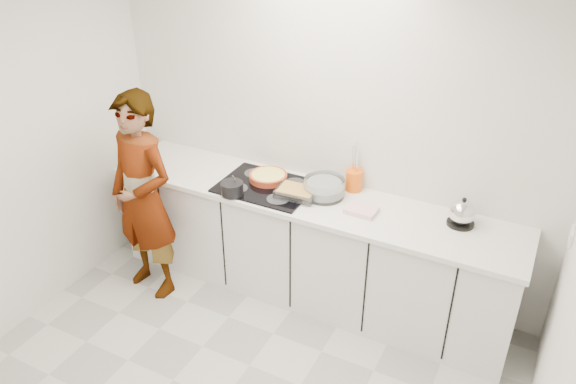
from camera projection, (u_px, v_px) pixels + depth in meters
The scene contains 13 objects.
wall_back at pixel (327, 134), 4.29m from camera, with size 3.60×0.00×2.60m, color white.
wall_right at pixel (567, 348), 2.36m from camera, with size 0.02×3.20×2.60m.
base_cabinets at pixel (307, 248), 4.47m from camera, with size 3.20×0.58×0.87m, color white.
countertop at pixel (308, 199), 4.25m from camera, with size 3.24×0.64×0.04m, color white.
hob at pixel (266, 186), 4.36m from camera, with size 0.72×0.54×0.01m, color black.
tart_dish at pixel (268, 177), 4.42m from camera, with size 0.37×0.37×0.05m.
saucepan at pixel (232, 188), 4.22m from camera, with size 0.22×0.22×0.16m.
baking_dish at pixel (297, 192), 4.20m from camera, with size 0.32×0.24×0.06m.
mixing_bowl at pixel (324, 188), 4.21m from camera, with size 0.40×0.40×0.14m.
tea_towel at pixel (361, 210), 4.03m from camera, with size 0.22×0.16×0.04m, color white.
kettle at pixel (462, 213), 3.85m from camera, with size 0.23×0.23×0.21m.
utensil_crock at pixel (354, 180), 4.29m from camera, with size 0.13×0.13×0.16m, color #F05D0B.
cook at pixel (143, 198), 4.33m from camera, with size 0.62×0.41×1.70m, color white.
Camera 1 is at (1.54, -2.05, 3.03)m, focal length 35.00 mm.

